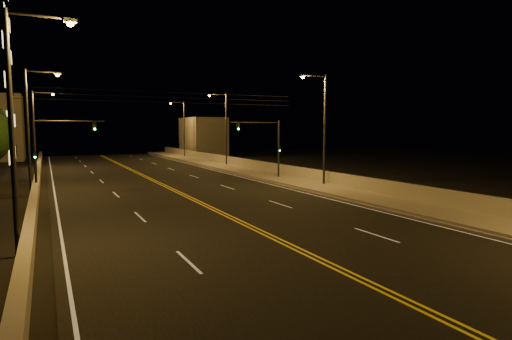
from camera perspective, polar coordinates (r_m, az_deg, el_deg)
name	(u,v)px	position (r m, az deg, el deg)	size (l,w,h in m)	color
road	(213,209)	(26.54, -5.82, -5.17)	(18.00, 120.00, 0.02)	black
sidewalk	(352,195)	(31.88, 12.72, -3.21)	(3.60, 120.00, 0.30)	gray
curb	(331,197)	(30.76, 10.00, -3.62)	(0.14, 120.00, 0.15)	gray
parapet_wall	(370,184)	(32.84, 14.98, -1.86)	(0.30, 120.00, 1.00)	#A9A18D
jersey_barrier	(32,216)	(24.87, -27.72, -5.50)	(0.45, 120.00, 0.88)	#A9A18D
distant_building_right	(203,137)	(77.76, -7.08, 4.41)	(6.00, 10.00, 6.83)	slate
parapet_rail	(370,177)	(32.78, 15.01, -0.94)	(0.06, 0.06, 120.00)	black
lane_markings	(213,209)	(26.48, -5.76, -5.17)	(17.32, 116.00, 0.00)	silver
streetlight_1	(322,123)	(35.93, 8.79, 6.22)	(2.55, 0.28, 9.35)	#2D2D33
streetlight_2	(224,125)	(54.95, -4.27, 6.02)	(2.55, 0.28, 9.35)	#2D2D33
streetlight_3	(183,126)	(72.36, -9.77, 5.85)	(2.55, 0.28, 9.35)	#2D2D33
streetlight_4	(19,117)	(18.59, -29.06, 6.24)	(2.55, 0.28, 9.35)	#2D2D33
streetlight_5	(32,122)	(36.48, -27.74, 5.63)	(2.55, 0.28, 9.35)	#2D2D33
streetlight_6	(36,125)	(57.54, -27.24, 5.40)	(2.55, 0.28, 9.35)	#2D2D33
traffic_signal_right	(269,142)	(40.54, 1.75, 3.73)	(5.11, 0.31, 5.69)	#2D2D33
traffic_signal_left	(50,146)	(35.80, -25.76, 2.93)	(5.11, 0.31, 5.69)	#2D2D33
overhead_wires	(170,97)	(35.23, -11.42, 9.47)	(22.00, 0.03, 0.83)	black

